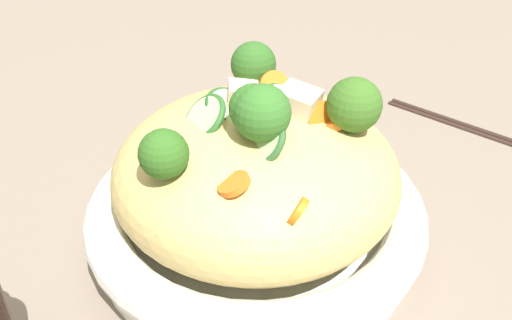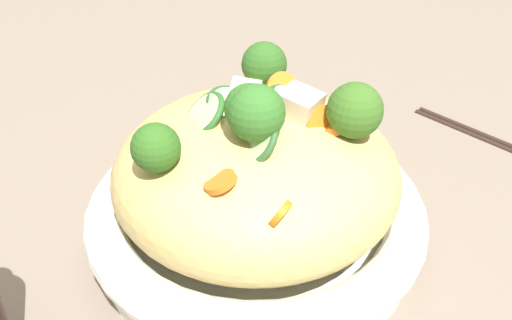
% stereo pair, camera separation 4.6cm
% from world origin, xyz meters
% --- Properties ---
extents(ground_plane, '(3.00, 3.00, 0.00)m').
position_xyz_m(ground_plane, '(0.00, 0.00, 0.00)').
color(ground_plane, '#7A6B5E').
extents(serving_bowl, '(0.31, 0.31, 0.06)m').
position_xyz_m(serving_bowl, '(0.00, 0.00, 0.03)').
color(serving_bowl, white).
rests_on(serving_bowl, ground_plane).
extents(noodle_heap, '(0.25, 0.25, 0.12)m').
position_xyz_m(noodle_heap, '(0.00, 0.00, 0.08)').
color(noodle_heap, tan).
rests_on(noodle_heap, serving_bowl).
extents(broccoli_florets, '(0.18, 0.20, 0.07)m').
position_xyz_m(broccoli_florets, '(0.01, 0.01, 0.15)').
color(broccoli_florets, '#98C37B').
rests_on(broccoli_florets, serving_bowl).
extents(carrot_coins, '(0.16, 0.15, 0.04)m').
position_xyz_m(carrot_coins, '(0.03, 0.02, 0.13)').
color(carrot_coins, orange).
rests_on(carrot_coins, serving_bowl).
extents(zucchini_slices, '(0.10, 0.12, 0.04)m').
position_xyz_m(zucchini_slices, '(-0.00, -0.01, 0.14)').
color(zucchini_slices, beige).
rests_on(zucchini_slices, serving_bowl).
extents(chicken_chunks, '(0.08, 0.08, 0.03)m').
position_xyz_m(chicken_chunks, '(0.00, 0.02, 0.14)').
color(chicken_chunks, beige).
rests_on(chicken_chunks, serving_bowl).
extents(chopsticks_pair, '(0.21, 0.06, 0.01)m').
position_xyz_m(chopsticks_pair, '(-0.01, 0.34, 0.00)').
color(chopsticks_pair, black).
rests_on(chopsticks_pair, ground_plane).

